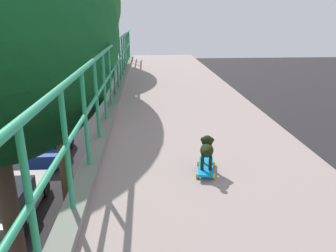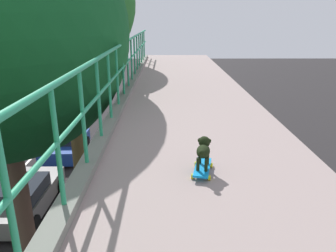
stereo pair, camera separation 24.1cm
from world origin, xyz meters
TOP-DOWN VIEW (x-y plane):
  - car_grey_fifth at (-4.82, 10.48)m, footprint 1.96×4.18m
  - car_blue_seventh at (-4.86, 15.99)m, footprint 1.91×3.84m
  - city_bus at (-8.67, 27.62)m, footprint 2.67×11.93m
  - roadside_tree_far at (-2.83, 11.35)m, footprint 4.87×4.87m
  - toy_skateboard at (1.04, 2.89)m, footprint 0.27×0.50m
  - small_dog at (1.04, 2.90)m, footprint 0.19×0.36m

SIDE VIEW (x-z plane):
  - car_blue_seventh at x=-4.86m, z-range -0.06..1.34m
  - car_grey_fifth at x=-4.82m, z-range -0.02..1.36m
  - city_bus at x=-8.67m, z-range 0.22..3.31m
  - toy_skateboard at x=1.04m, z-range 5.55..5.63m
  - small_dog at x=1.04m, z-range 5.65..5.97m
  - roadside_tree_far at x=-2.83m, z-range 2.59..12.59m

